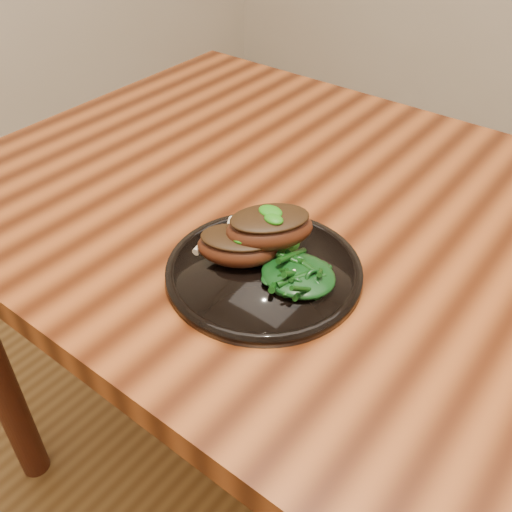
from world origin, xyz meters
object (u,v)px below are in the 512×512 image
at_px(lamb_chop_front, 237,245).
at_px(plate, 264,271).
at_px(desk, 467,320).
at_px(greens_heap, 298,271).

bearing_deg(lamb_chop_front, plate, 13.95).
height_order(desk, lamb_chop_front, lamb_chop_front).
distance_m(lamb_chop_front, greens_heap, 0.08).
bearing_deg(plate, greens_heap, 5.19).
bearing_deg(plate, lamb_chop_front, -166.05).
bearing_deg(plate, desk, 38.93).
xyz_separation_m(plate, greens_heap, (0.05, 0.00, 0.02)).
distance_m(plate, greens_heap, 0.05).
distance_m(desk, greens_heap, 0.26).
xyz_separation_m(desk, lamb_chop_front, (-0.25, -0.18, 0.12)).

